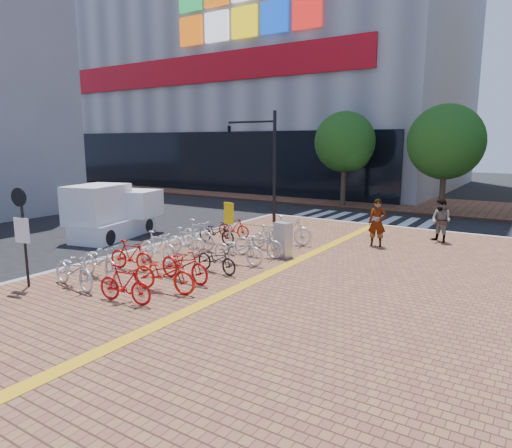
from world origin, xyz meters
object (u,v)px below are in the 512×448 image
Objects in this scene: bike_7 at (234,227)px; utility_box at (283,240)px; bike_3 at (158,247)px; pedestrian_a at (377,223)px; bike_9 at (164,273)px; pedestrian_b at (441,221)px; bike_6 at (216,232)px; box_truck at (113,213)px; bike_10 at (184,264)px; bike_2 at (131,255)px; bike_14 at (269,238)px; traffic_light_pole at (253,146)px; bike_0 at (74,270)px; bike_4 at (186,241)px; bike_12 at (238,249)px; bike_13 at (258,243)px; bike_15 at (288,230)px; notice_sign at (22,225)px; bike_5 at (198,234)px; bike_1 at (100,261)px; bike_8 at (125,284)px; bike_11 at (217,259)px.

utility_box reaches higher than bike_7.
pedestrian_a is (5.50, 6.41, 0.40)m from bike_3.
pedestrian_b is at bearing -33.11° from bike_9.
pedestrian_b is 7.02m from utility_box.
bike_9 is at bearing -151.69° from bike_6.
bike_10 is at bearing -25.83° from box_truck.
bike_14 is (2.27, 4.76, -0.01)m from bike_2.
pedestrian_a reaches higher than bike_6.
traffic_light_pole is (-7.44, 2.50, 2.91)m from pedestrian_a.
utility_box is (3.19, 6.28, 0.10)m from bike_0.
bike_4 is at bearing 139.93° from bike_14.
bike_0 is at bearing 166.57° from bike_14.
utility_box is at bearing -48.03° from bike_2.
bike_13 is (0.03, 1.20, 0.00)m from bike_12.
bike_4 is 1.05× the size of bike_14.
bike_3 reaches higher than bike_7.
pedestrian_a is at bearing -38.70° from bike_3.
bike_15 is (0.05, 6.96, 0.06)m from bike_9.
bike_3 is at bearing 39.85° from bike_9.
bike_0 is 1.06× the size of bike_6.
utility_box is (0.82, 5.15, 0.10)m from bike_9.
utility_box is at bearing -17.01° from bike_9.
utility_box reaches higher than bike_13.
notice_sign is 7.57m from box_truck.
bike_5 is (-0.16, 5.56, 0.05)m from bike_0.
bike_0 is at bearing -94.66° from pedestrian_b.
notice_sign is (-1.20, -0.68, 1.26)m from bike_0.
traffic_light_pole is (-1.94, 8.91, 3.31)m from bike_3.
pedestrian_a is 1.51× the size of utility_box.
pedestrian_a is 1.06× the size of pedestrian_b.
bike_1 is 0.36× the size of traffic_light_pole.
bike_9 is 1.12× the size of pedestrian_b.
notice_sign is (-3.60, -5.28, 1.28)m from bike_12.
bike_6 is 1.04× the size of pedestrian_b.
bike_10 is at bearing -159.44° from bike_7.
pedestrian_b is 9.85m from traffic_light_pole.
bike_1 is 4.41m from bike_12.
traffic_light_pole is (-4.34, 11.09, 3.32)m from bike_9.
bike_1 is 0.45× the size of box_truck.
pedestrian_b is at bearing 26.10° from box_truck.
bike_1 is 2.52m from bike_9.
box_truck is (-12.58, -6.16, 0.08)m from pedestrian_b.
bike_6 is at bearing 47.10° from bike_12.
utility_box is at bearing 3.82° from box_truck.
bike_8 is at bearing -157.18° from bike_6.
bike_11 is at bearing -104.81° from utility_box.
pedestrian_a reaches higher than bike_3.
bike_4 reaches higher than bike_11.
bike_1 is at bearing 145.67° from bike_13.
bike_14 is 0.55× the size of notice_sign.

